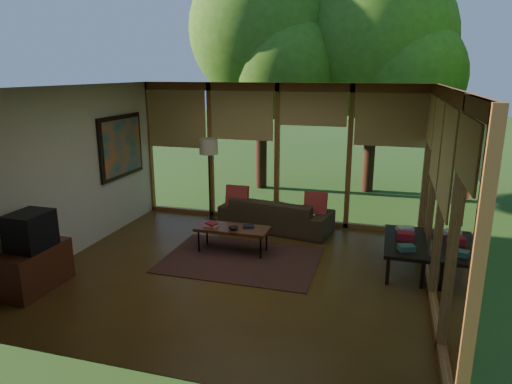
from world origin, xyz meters
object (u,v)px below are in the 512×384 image
(floor_lamp, at_px, (209,151))
(side_console, at_px, (405,243))
(media_cabinet, at_px, (34,268))
(coffee_table, at_px, (233,229))
(sofa, at_px, (276,214))
(television, at_px, (30,231))

(floor_lamp, relative_size, side_console, 1.18)
(floor_lamp, distance_m, side_console, 4.05)
(media_cabinet, height_order, side_console, media_cabinet)
(coffee_table, height_order, side_console, side_console)
(sofa, relative_size, side_console, 1.48)
(sofa, bearing_deg, floor_lamp, 2.84)
(media_cabinet, distance_m, side_console, 5.30)
(media_cabinet, bearing_deg, floor_lamp, 71.00)
(floor_lamp, xyz_separation_m, coffee_table, (0.97, -1.44, -1.01))
(sofa, bearing_deg, side_console, 161.44)
(media_cabinet, height_order, television, television)
(floor_lamp, height_order, coffee_table, floor_lamp)
(television, xyz_separation_m, coffee_table, (2.14, 2.02, -0.46))
(media_cabinet, relative_size, side_console, 0.71)
(sofa, height_order, floor_lamp, floor_lamp)
(television, relative_size, coffee_table, 0.46)
(media_cabinet, bearing_deg, sofa, 51.98)
(sofa, bearing_deg, coffee_table, 81.03)
(coffee_table, distance_m, side_console, 2.71)
(coffee_table, bearing_deg, media_cabinet, -136.90)
(media_cabinet, xyz_separation_m, coffee_table, (2.16, 2.02, 0.09))
(floor_lamp, bearing_deg, sofa, -6.39)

